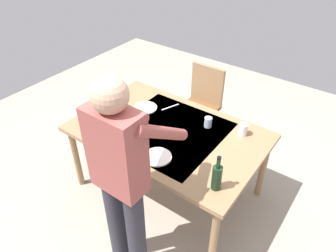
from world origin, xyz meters
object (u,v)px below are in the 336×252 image
Objects in this scene: wine_glass_left at (82,120)px; water_cup_near_left at (243,129)px; wine_bottle at (217,177)px; dining_table at (168,136)px; water_cup_near_right at (208,122)px; dinner_plate_near at (145,108)px; person_server at (122,175)px; dinner_plate_far at (157,157)px; chair_near at (202,100)px; serving_bowl_pasta at (109,119)px; water_cup_far_left at (104,132)px.

wine_glass_left is 1.39× the size of water_cup_near_left.
dining_table is at bearing -27.47° from wine_bottle.
water_cup_near_right is at bearing -134.17° from dining_table.
dinner_plate_near is at bearing -110.33° from wine_glass_left.
person_server is 7.34× the size of dinner_plate_near.
wine_glass_left is 1.12m from water_cup_near_right.
water_cup_near_left is 0.47× the size of dinner_plate_far.
wine_bottle is at bearing 178.60° from dinner_plate_far.
water_cup_near_left reaches higher than dinner_plate_near.
wine_glass_left is 1.41m from water_cup_near_left.
dinner_plate_near is (0.96, 0.17, -0.05)m from water_cup_near_left.
chair_near is 3.07× the size of wine_bottle.
water_cup_near_right is at bearing -55.51° from wine_bottle.
person_server is at bearing 72.84° from water_cup_near_left.
dinner_plate_near and dinner_plate_far have the same top height.
dinner_plate_far is (-0.66, 0.13, -0.03)m from serving_bowl_pasta.
wine_glass_left is 0.66× the size of dinner_plate_far.
water_cup_near_right is 0.41× the size of dinner_plate_near.
dinner_plate_far reaches higher than dining_table.
dinner_plate_far is (0.07, -0.47, -0.22)m from person_server.
dining_table is 0.38m from water_cup_near_right.
water_cup_far_left is (-0.22, -0.04, -0.06)m from wine_glass_left.
chair_near is at bearing -56.27° from water_cup_near_right.
wine_bottle is (-0.68, 0.35, 0.17)m from dining_table.
serving_bowl_pasta is (1.08, 0.55, -0.02)m from water_cup_near_left.
person_server is (-0.40, 1.73, 0.43)m from chair_near.
dinner_plate_far is at bearing 136.90° from dinner_plate_near.
person_server reaches higher than dining_table.
water_cup_near_left is (-1.18, -0.77, -0.05)m from wine_glass_left.
dinner_plate_near is at bearing 8.71° from water_cup_near_right.
dining_table is 0.78m from wine_bottle.
dinner_plate_near is (0.60, -0.97, -0.22)m from person_server.
water_cup_near_right is at bearing -141.31° from wine_glass_left.
chair_near is 3.96× the size of dinner_plate_far.
water_cup_near_right is at bearing -171.29° from dinner_plate_near.
dinner_plate_far is at bearing -81.91° from person_server.
wine_glass_left is at bearing 7.23° from dinner_plate_far.
person_server is 18.01× the size of water_cup_far_left.
dinner_plate_far is (-0.54, 0.50, 0.00)m from dinner_plate_near.
serving_bowl_pasta is at bearing -6.58° from wine_bottle.
serving_bowl_pasta is (0.52, 0.21, 0.10)m from dining_table.
person_server is 17.91× the size of water_cup_near_right.
dinner_plate_near is at bearing -90.41° from water_cup_far_left.
dining_table is at bearing -75.50° from person_server.
dinner_plate_near is (0.65, 0.10, -0.04)m from water_cup_near_right.
person_server reaches higher than water_cup_near_right.
water_cup_near_left is at bearing -153.00° from serving_bowl_pasta.
water_cup_near_left is 1.21m from serving_bowl_pasta.
water_cup_near_left is (-0.35, -1.14, -0.17)m from person_server.
water_cup_near_right is at bearing -148.46° from serving_bowl_pasta.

